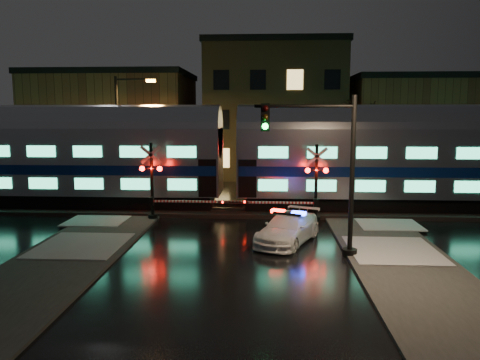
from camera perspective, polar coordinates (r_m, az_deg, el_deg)
name	(u,v)px	position (r m, az deg, el deg)	size (l,w,h in m)	color
ground	(238,233)	(22.56, -0.19, -6.44)	(120.00, 120.00, 0.00)	black
ballast	(243,209)	(27.39, 0.42, -3.58)	(90.00, 4.20, 0.24)	black
sidewalk_left	(49,270)	(18.48, -22.28, -10.15)	(4.00, 20.00, 0.12)	#2D2D2D
sidewalk_right	(416,277)	(17.55, 20.68, -11.03)	(4.00, 20.00, 0.12)	#2D2D2D
building_left	(115,126)	(46.09, -14.98, 6.36)	(14.00, 10.00, 9.00)	brown
building_mid	(274,113)	(44.31, 4.14, 8.17)	(12.00, 11.00, 11.50)	brown
building_right	(416,129)	(45.92, 20.66, 5.80)	(12.00, 10.00, 8.50)	brown
train	(229,154)	(26.97, -1.31, 3.25)	(51.00, 3.12, 5.92)	black
police_car	(288,228)	(20.81, 5.88, -5.86)	(3.44, 4.80, 1.45)	white
crossing_signal_right	(309,191)	(24.53, 8.44, -1.30)	(5.79, 0.66, 4.10)	black
crossing_signal_left	(158,189)	(25.07, -9.92, -1.07)	(5.86, 0.66, 4.15)	black
traffic_light	(326,173)	(18.49, 10.50, 0.90)	(4.11, 0.72, 6.36)	black
streetlight	(122,129)	(32.28, -14.23, 6.08)	(2.71, 0.28, 8.10)	black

